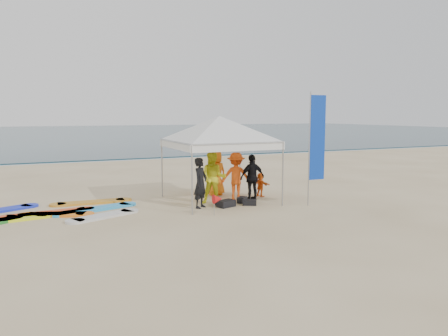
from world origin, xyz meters
TOP-DOWN VIEW (x-y plane):
  - ground at (0.00, 0.00)m, footprint 120.00×120.00m
  - ocean at (0.00, 60.00)m, footprint 160.00×84.00m
  - shoreline_foam at (0.00, 18.20)m, footprint 160.00×1.20m
  - person_black_a at (-0.03, 2.23)m, footprint 0.70×0.68m
  - person_yellow at (0.57, 2.58)m, footprint 1.07×0.98m
  - person_orange_a at (1.60, 2.97)m, footprint 1.24×1.03m
  - person_black_b at (2.06, 2.63)m, footprint 0.97×0.46m
  - person_orange_b at (1.30, 4.05)m, footprint 0.88×0.63m
  - person_seated at (2.69, 3.17)m, footprint 0.42×0.84m
  - canopy_tent at (0.95, 2.97)m, footprint 4.46×4.46m
  - feather_flag at (3.61, 1.09)m, footprint 0.62×0.04m
  - marker_pennant at (0.05, 1.03)m, footprint 0.28×0.28m
  - gear_pile at (1.06, 2.11)m, footprint 1.42×0.91m
  - surfboard_spread at (-4.60, 3.23)m, footprint 5.37×3.30m

SIDE VIEW (x-z plane):
  - ground at x=0.00m, z-range 0.00..0.00m
  - shoreline_foam at x=0.00m, z-range 0.00..0.01m
  - surfboard_spread at x=-4.60m, z-range 0.00..0.07m
  - ocean at x=0.00m, z-range 0.00..0.08m
  - gear_pile at x=1.06m, z-range -0.01..0.21m
  - person_seated at x=2.69m, z-range 0.00..0.87m
  - marker_pennant at x=0.05m, z-range 0.18..0.81m
  - person_black_b at x=2.06m, z-range 0.00..1.62m
  - person_black_a at x=-0.03m, z-range 0.00..1.62m
  - person_orange_b at x=1.30m, z-range 0.00..1.66m
  - person_orange_a at x=1.60m, z-range 0.00..1.67m
  - person_yellow at x=0.57m, z-range 0.00..1.77m
  - feather_flag at x=3.61m, z-range 0.33..4.05m
  - canopy_tent at x=0.95m, z-range 1.25..4.61m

